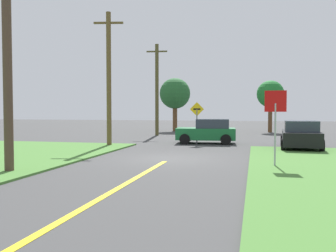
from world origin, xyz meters
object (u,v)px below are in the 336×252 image
at_px(oak_tree_left, 270,94).
at_px(stop_sign, 275,113).
at_px(car_approaching_junction, 208,131).
at_px(utility_pole_near, 7,53).
at_px(utility_pole_far, 157,89).
at_px(car_on_crossroad, 301,135).
at_px(pine_tree_center, 175,94).
at_px(direction_sign, 197,118).
at_px(utility_pole_mid, 109,77).

bearing_deg(oak_tree_left, stop_sign, -91.76).
height_order(car_approaching_junction, utility_pole_near, utility_pole_near).
height_order(utility_pole_near, utility_pole_far, utility_pole_near).
relative_size(stop_sign, car_on_crossroad, 0.63).
distance_m(car_approaching_junction, pine_tree_center, 14.71).
height_order(car_on_crossroad, direction_sign, direction_sign).
xyz_separation_m(car_approaching_junction, car_on_crossroad, (5.60, -2.34, 0.00)).
height_order(car_on_crossroad, pine_tree_center, pine_tree_center).
distance_m(car_on_crossroad, utility_pole_far, 14.55).
bearing_deg(utility_pole_near, oak_tree_left, 69.57).
height_order(utility_pole_far, pine_tree_center, utility_pole_far).
relative_size(utility_pole_far, oak_tree_left, 1.54).
xyz_separation_m(car_approaching_junction, direction_sign, (-0.59, -0.84, 0.89)).
distance_m(utility_pole_mid, direction_sign, 6.12).
bearing_deg(direction_sign, utility_pole_far, 121.48).
xyz_separation_m(direction_sign, oak_tree_left, (5.11, 14.36, 2.04)).
bearing_deg(stop_sign, utility_pole_far, -59.79).
bearing_deg(pine_tree_center, car_on_crossroad, -55.95).
bearing_deg(car_on_crossroad, car_approaching_junction, 70.67).
xyz_separation_m(car_approaching_junction, utility_pole_mid, (-5.66, -3.18, 3.40)).
relative_size(stop_sign, pine_tree_center, 0.54).
relative_size(car_approaching_junction, utility_pole_near, 0.49).
height_order(car_approaching_junction, oak_tree_left, oak_tree_left).
height_order(utility_pole_mid, direction_sign, utility_pole_mid).
height_order(car_approaching_junction, utility_pole_far, utility_pole_far).
distance_m(utility_pole_far, oak_tree_left, 11.88).
bearing_deg(car_approaching_junction, utility_pole_mid, 24.24).
relative_size(car_on_crossroad, utility_pole_mid, 0.57).
height_order(stop_sign, utility_pole_near, utility_pole_near).
height_order(utility_pole_far, direction_sign, utility_pole_far).
bearing_deg(stop_sign, utility_pole_near, 21.71).
xyz_separation_m(stop_sign, utility_pole_mid, (-9.47, 6.56, 2.09)).
xyz_separation_m(utility_pole_far, pine_tree_center, (0.18, 6.68, -0.17)).
bearing_deg(car_approaching_junction, car_on_crossroad, 152.32).
height_order(stop_sign, pine_tree_center, pine_tree_center).
bearing_deg(utility_pole_far, pine_tree_center, 88.43).
bearing_deg(utility_pole_mid, pine_tree_center, 87.97).
relative_size(utility_pole_near, oak_tree_left, 1.60).
distance_m(stop_sign, utility_pole_near, 10.04).
xyz_separation_m(car_on_crossroad, utility_pole_far, (-10.86, 9.12, 3.25)).
distance_m(car_approaching_junction, utility_pole_mid, 7.33).
distance_m(stop_sign, car_approaching_junction, 10.54).
bearing_deg(utility_pole_far, car_approaching_junction, -52.24).
bearing_deg(car_approaching_junction, pine_tree_center, -74.40).
relative_size(car_approaching_junction, oak_tree_left, 0.78).
bearing_deg(pine_tree_center, utility_pole_near, -90.71).
xyz_separation_m(utility_pole_near, direction_sign, (4.82, 12.30, -2.50)).
bearing_deg(car_approaching_junction, utility_pole_near, 62.60).
xyz_separation_m(car_on_crossroad, utility_pole_mid, (-11.26, -0.84, 3.39)).
distance_m(car_on_crossroad, utility_pole_near, 15.79).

